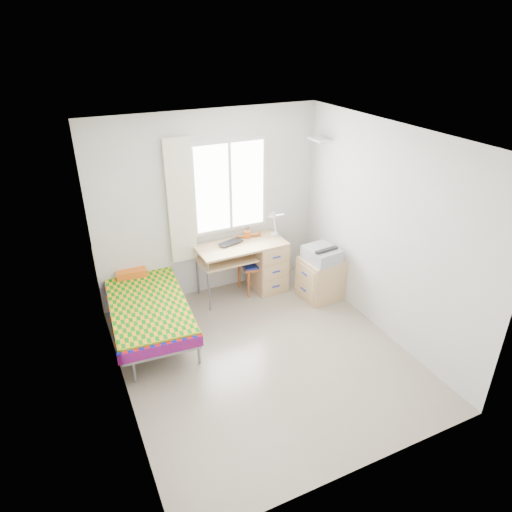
% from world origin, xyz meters
% --- Properties ---
extents(floor, '(3.50, 3.50, 0.00)m').
position_xyz_m(floor, '(0.00, 0.00, 0.00)').
color(floor, '#BCAD93').
rests_on(floor, ground).
extents(ceiling, '(3.50, 3.50, 0.00)m').
position_xyz_m(ceiling, '(0.00, 0.00, 2.60)').
color(ceiling, white).
rests_on(ceiling, wall_back).
extents(wall_back, '(3.20, 0.00, 3.20)m').
position_xyz_m(wall_back, '(0.00, 1.75, 1.30)').
color(wall_back, silver).
rests_on(wall_back, ground).
extents(wall_left, '(0.00, 3.50, 3.50)m').
position_xyz_m(wall_left, '(-1.60, 0.00, 1.30)').
color(wall_left, silver).
rests_on(wall_left, ground).
extents(wall_right, '(0.00, 3.50, 3.50)m').
position_xyz_m(wall_right, '(1.60, 0.00, 1.30)').
color(wall_right, silver).
rests_on(wall_right, ground).
extents(window, '(1.10, 0.04, 1.30)m').
position_xyz_m(window, '(0.30, 1.73, 1.55)').
color(window, white).
rests_on(window, wall_back).
extents(curtain, '(0.35, 0.05, 1.70)m').
position_xyz_m(curtain, '(-0.42, 1.68, 1.45)').
color(curtain, beige).
rests_on(curtain, wall_back).
extents(floating_shelf, '(0.20, 0.32, 0.03)m').
position_xyz_m(floating_shelf, '(1.49, 1.40, 2.15)').
color(floating_shelf, white).
rests_on(floating_shelf, wall_right).
extents(bed, '(1.06, 2.05, 0.86)m').
position_xyz_m(bed, '(-1.12, 1.17, 0.42)').
color(bed, gray).
rests_on(bed, floor).
extents(desk, '(1.27, 0.60, 0.79)m').
position_xyz_m(desk, '(0.67, 1.44, 0.43)').
color(desk, '#DDBA74').
rests_on(desk, floor).
extents(chair, '(0.42, 0.42, 0.86)m').
position_xyz_m(chair, '(0.54, 1.49, 0.48)').
color(chair, brown).
rests_on(chair, floor).
extents(cabinet, '(0.59, 0.53, 0.61)m').
position_xyz_m(cabinet, '(1.32, 0.86, 0.30)').
color(cabinet, tan).
rests_on(cabinet, floor).
extents(printer, '(0.44, 0.50, 0.20)m').
position_xyz_m(printer, '(1.28, 0.84, 0.71)').
color(printer, '#9A9CA1').
rests_on(printer, cabinet).
extents(laptop, '(0.42, 0.33, 0.03)m').
position_xyz_m(laptop, '(0.22, 1.47, 0.80)').
color(laptop, black).
rests_on(laptop, desk).
extents(pen_cup, '(0.09, 0.09, 0.10)m').
position_xyz_m(pen_cup, '(0.50, 1.60, 0.84)').
color(pen_cup, orange).
rests_on(pen_cup, desk).
extents(task_lamp, '(0.24, 0.34, 0.45)m').
position_xyz_m(task_lamp, '(0.83, 1.40, 1.07)').
color(task_lamp, white).
rests_on(task_lamp, desk).
extents(book, '(0.23, 0.27, 0.02)m').
position_xyz_m(book, '(0.11, 1.45, 0.59)').
color(book, gray).
rests_on(book, desk).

